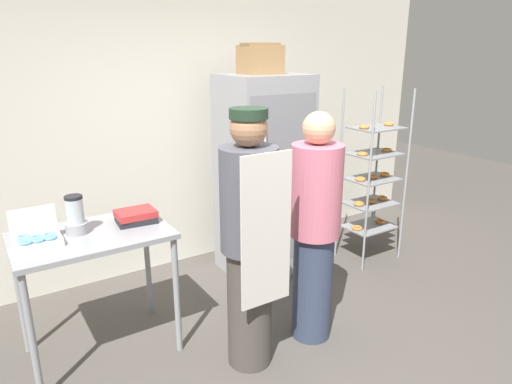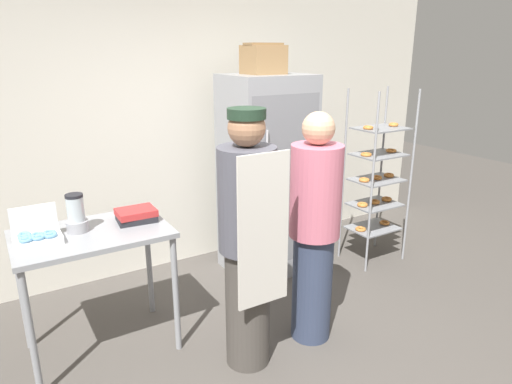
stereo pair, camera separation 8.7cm
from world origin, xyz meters
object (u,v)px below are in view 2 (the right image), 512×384
object	(u,v)px
blender_pitcher	(76,215)
cardboard_storage_box	(263,59)
refrigerator	(267,177)
person_customer	(314,229)
baking_rack	(377,180)
donut_box	(37,237)
binder_stack	(136,215)
person_baker	(248,240)

from	to	relation	value
blender_pitcher	cardboard_storage_box	size ratio (longest dim) A/B	0.81
refrigerator	person_customer	xyz separation A→B (m)	(-0.33, -1.15, -0.07)
cardboard_storage_box	baking_rack	bearing A→B (deg)	-20.07
donut_box	binder_stack	size ratio (longest dim) A/B	1.00
baking_rack	cardboard_storage_box	world-z (taller)	cardboard_storage_box
person_baker	person_customer	world-z (taller)	person_baker
baking_rack	binder_stack	world-z (taller)	baking_rack
cardboard_storage_box	person_customer	xyz separation A→B (m)	(-0.29, -1.16, -1.15)
person_customer	donut_box	bearing A→B (deg)	159.89
refrigerator	person_baker	world-z (taller)	refrigerator
donut_box	person_customer	size ratio (longest dim) A/B	0.17
baking_rack	person_baker	distance (m)	2.10
refrigerator	baking_rack	bearing A→B (deg)	-20.13
binder_stack	person_customer	distance (m)	1.29
refrigerator	person_baker	xyz separation A→B (m)	(-0.89, -1.16, -0.03)
refrigerator	donut_box	distance (m)	2.13
binder_stack	cardboard_storage_box	distance (m)	1.79
baking_rack	cardboard_storage_box	distance (m)	1.66
person_customer	refrigerator	bearing A→B (deg)	74.16
cardboard_storage_box	person_baker	size ratio (longest dim) A/B	0.18
baking_rack	person_baker	size ratio (longest dim) A/B	0.99
baking_rack	donut_box	xyz separation A→B (m)	(-3.13, -0.12, 0.11)
person_baker	person_customer	xyz separation A→B (m)	(0.56, 0.01, -0.05)
refrigerator	person_baker	bearing A→B (deg)	-127.40
refrigerator	cardboard_storage_box	distance (m)	1.08
cardboard_storage_box	person_customer	bearing A→B (deg)	-103.99
donut_box	binder_stack	xyz separation A→B (m)	(0.67, 0.07, -0.00)
binder_stack	person_baker	world-z (taller)	person_baker
refrigerator	binder_stack	size ratio (longest dim) A/B	6.66
blender_pitcher	binder_stack	bearing A→B (deg)	-1.76
person_customer	blender_pitcher	bearing A→B (deg)	154.02
binder_stack	baking_rack	bearing A→B (deg)	1.17
blender_pitcher	binder_stack	size ratio (longest dim) A/B	0.93
donut_box	person_baker	bearing A→B (deg)	-28.87
donut_box	binder_stack	distance (m)	0.67
person_customer	cardboard_storage_box	bearing A→B (deg)	76.01
cardboard_storage_box	person_baker	xyz separation A→B (m)	(-0.85, -1.17, -1.11)
donut_box	blender_pitcher	xyz separation A→B (m)	(0.26, 0.08, 0.07)
baking_rack	cardboard_storage_box	size ratio (longest dim) A/B	5.35
refrigerator	blender_pitcher	xyz separation A→B (m)	(-1.81, -0.43, 0.09)
baking_rack	blender_pitcher	distance (m)	2.88
donut_box	person_customer	world-z (taller)	person_customer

